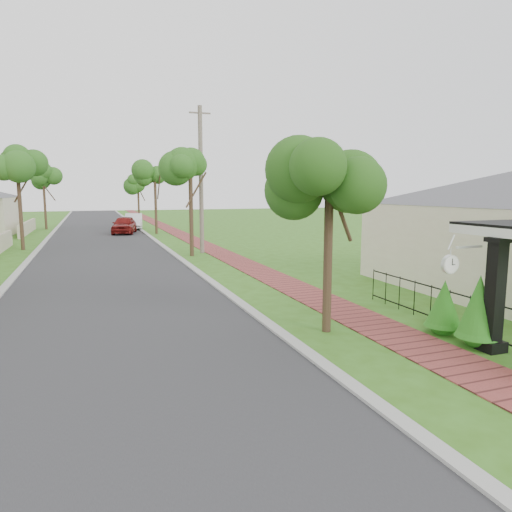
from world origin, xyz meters
TOP-DOWN VIEW (x-y plane):
  - ground at (0.00, 0.00)m, footprint 160.00×160.00m
  - road at (-3.00, 20.00)m, footprint 7.00×120.00m
  - kerb_right at (0.65, 20.00)m, footprint 0.30×120.00m
  - kerb_left at (-6.65, 20.00)m, footprint 0.30×120.00m
  - sidewalk at (3.25, 20.00)m, footprint 1.50×120.00m
  - porch_post at (4.55, -1.00)m, footprint 0.48×0.48m
  - picket_fence at (4.90, -0.00)m, footprint 0.03×8.02m
  - street_trees at (-2.87, 26.84)m, footprint 10.70×37.65m
  - parked_car_red at (-1.00, 30.95)m, footprint 2.52×4.50m
  - parked_car_white at (0.17, 35.39)m, footprint 2.00×4.48m
  - near_tree at (1.83, 1.50)m, footprint 1.92×1.92m
  - utility_pole at (2.30, 16.98)m, footprint 1.20×0.24m
  - station_clock at (3.69, -0.60)m, footprint 1.06×0.13m

SIDE VIEW (x-z plane):
  - ground at x=0.00m, z-range 0.00..0.00m
  - road at x=-3.00m, z-range -0.01..0.01m
  - kerb_right at x=0.65m, z-range -0.05..0.05m
  - kerb_left at x=-6.65m, z-range -0.05..0.05m
  - sidewalk at x=3.25m, z-range -0.01..0.01m
  - picket_fence at x=4.90m, z-range 0.03..1.03m
  - parked_car_white at x=0.17m, z-range 0.00..1.43m
  - parked_car_red at x=-1.00m, z-range 0.00..1.45m
  - porch_post at x=4.55m, z-range -0.14..2.38m
  - station_clock at x=3.69m, z-range 1.65..2.25m
  - near_tree at x=1.83m, z-range 1.45..6.38m
  - utility_pole at x=2.30m, z-range 0.06..8.20m
  - street_trees at x=-2.87m, z-range 1.59..7.48m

